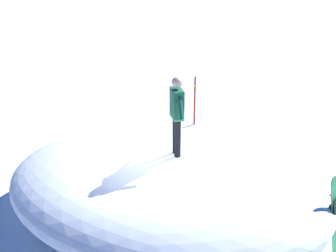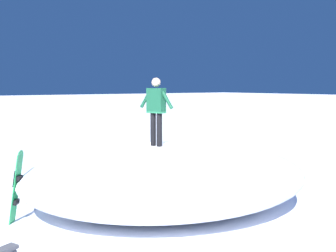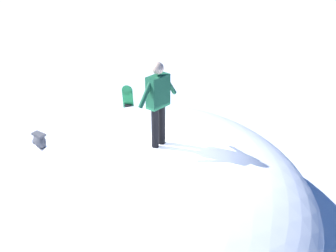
# 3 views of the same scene
# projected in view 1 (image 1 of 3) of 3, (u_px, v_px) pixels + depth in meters

# --- Properties ---
(ground) EXTENTS (240.00, 240.00, 0.00)m
(ground) POSITION_uv_depth(u_px,v_px,m) (154.00, 226.00, 9.83)
(ground) COLOR white
(snow_mound) EXTENTS (7.97, 8.93, 1.61)m
(snow_mound) POSITION_uv_depth(u_px,v_px,m) (164.00, 185.00, 9.90)
(snow_mound) COLOR white
(snow_mound) RESTS_ON ground
(snowboarder_standing) EXTENTS (1.02, 0.39, 1.73)m
(snowboarder_standing) POSITION_uv_depth(u_px,v_px,m) (177.00, 111.00, 9.18)
(snowboarder_standing) COLOR black
(snowboarder_standing) RESTS_ON snow_mound
(snowboard_primary_upright) EXTENTS (0.42, 0.42, 1.70)m
(snowboard_primary_upright) POSITION_uv_depth(u_px,v_px,m) (335.00, 215.00, 8.65)
(snowboard_primary_upright) COLOR #1E8C47
(snowboard_primary_upright) RESTS_ON ground
(trail_marker_pole) EXTENTS (0.10, 0.10, 1.74)m
(trail_marker_pole) POSITION_uv_depth(u_px,v_px,m) (195.00, 100.00, 15.29)
(trail_marker_pole) COLOR #A51E19
(trail_marker_pole) RESTS_ON ground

